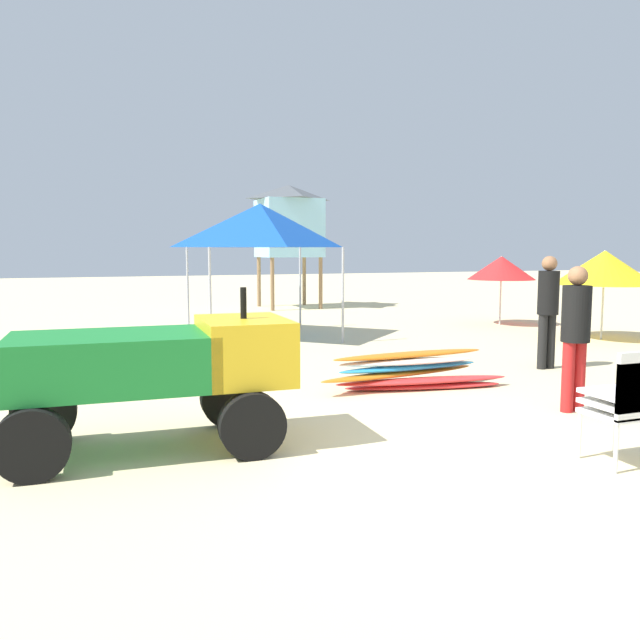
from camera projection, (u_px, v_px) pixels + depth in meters
name	position (u px, v px, depth m)	size (l,w,h in m)	color
ground	(437.00, 446.00, 6.05)	(80.00, 80.00, 0.00)	beige
utility_cart	(158.00, 366.00, 5.90)	(2.59, 1.36, 1.50)	#197A2D
stacked_plastic_chairs	(627.00, 398.00, 5.43)	(0.48, 0.48, 1.02)	white
surfboard_pile	(412.00, 371.00, 8.55)	(2.68, 0.81, 0.48)	red
lifeguard_near_left	(548.00, 304.00, 9.88)	(0.32, 0.32, 1.76)	black
lifeguard_near_center	(576.00, 329.00, 7.25)	(0.32, 0.32, 1.67)	red
popup_canopy	(260.00, 226.00, 13.23)	(2.69, 2.69, 2.80)	#B2B2B7
lifeguard_tower	(289.00, 221.00, 20.08)	(1.98, 1.98, 3.86)	olive
beach_umbrella_left	(604.00, 267.00, 13.07)	(2.00, 2.00, 1.84)	beige
beach_umbrella_mid	(501.00, 268.00, 15.63)	(1.64, 1.64, 1.69)	beige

